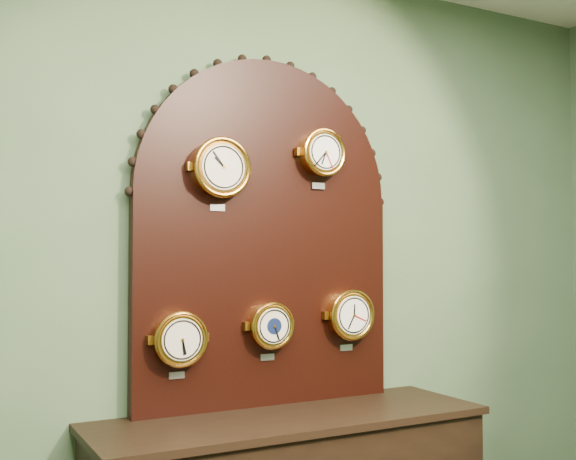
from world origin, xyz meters
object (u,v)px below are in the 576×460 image
arabic_clock (322,153)px  hygrometer (180,339)px  roman_clock (221,168)px  display_board (266,221)px  barometer (271,325)px  tide_clock (350,315)px

arabic_clock → hygrometer: (-0.66, -0.00, -0.79)m
roman_clock → arabic_clock: bearing=0.1°
display_board → hygrometer: bearing=-171.0°
roman_clock → barometer: roman_clock is taller
barometer → tide_clock: size_ratio=0.90×
tide_clock → roman_clock: bearing=-180.0°
display_board → tide_clock: 0.58m
roman_clock → hygrometer: (-0.17, 0.00, -0.69)m
display_board → roman_clock: bearing=-164.6°
display_board → arabic_clock: 0.40m
tide_clock → arabic_clock: bearing=179.9°
arabic_clock → hygrometer: bearing=-180.0°
display_board → barometer: bearing=-100.2°
barometer → tide_clock: (0.40, -0.00, 0.03)m
display_board → roman_clock: (-0.24, -0.07, 0.21)m
hygrometer → tide_clock: tide_clock is taller
roman_clock → hygrometer: size_ratio=1.10×
roman_clock → tide_clock: roman_clock is taller
display_board → barometer: display_board is taller
arabic_clock → barometer: bearing=180.0°
tide_clock → barometer: bearing=179.9°
display_board → hygrometer: size_ratio=5.56×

